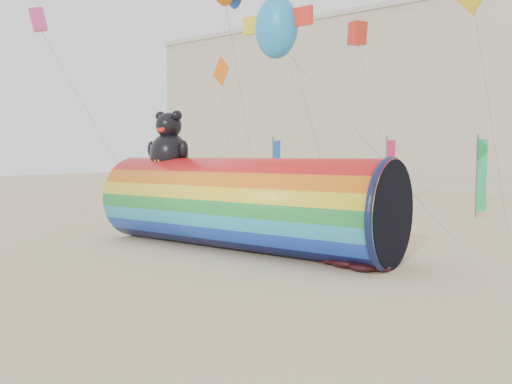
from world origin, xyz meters
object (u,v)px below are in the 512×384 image
Objects in this scene: hotel_building at (378,104)px; fabric_bundle at (352,263)px; windsock_assembly at (240,201)px; kite_handler at (353,235)px.

hotel_building reaches higher than fabric_bundle.
windsock_assembly reaches higher than kite_handler.
windsock_assembly is at bearing 173.73° from fabric_bundle.
hotel_building is 4.63× the size of windsock_assembly.
fabric_bundle is at bearing -69.27° from hotel_building.
windsock_assembly is at bearing -75.13° from hotel_building.
kite_handler reaches higher than fabric_bundle.
windsock_assembly is (11.85, -44.65, -8.31)m from hotel_building.
kite_handler is at bearing -69.38° from hotel_building.
fabric_bundle is at bearing -6.27° from windsock_assembly.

